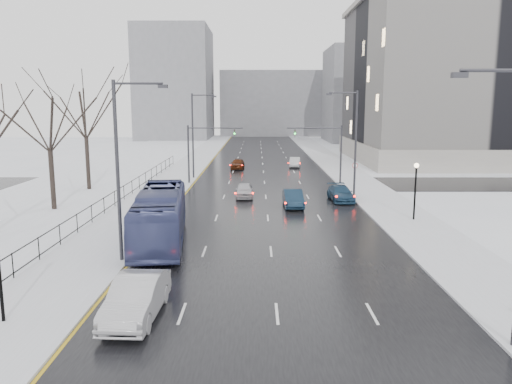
{
  "coord_description": "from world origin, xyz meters",
  "views": [
    {
      "loc": [
        -0.84,
        -6.76,
        8.69
      ],
      "look_at": [
        -0.91,
        28.6,
        2.5
      ],
      "focal_mm": 35.0,
      "sensor_mm": 36.0,
      "label": 1
    }
  ],
  "objects_px": {
    "sedan_center_near": "(244,190)",
    "sedan_center_far": "(238,164)",
    "streetlight_r_mid": "(353,138)",
    "streetlight_l_near": "(121,163)",
    "streetlight_l_far": "(195,131)",
    "mast_signal_right": "(331,147)",
    "lamppost_r_mid": "(416,183)",
    "sedan_right_near": "(293,198)",
    "mast_signal_left": "(198,147)",
    "sedan_right_far": "(341,193)",
    "tree_park_d": "(54,210)",
    "tree_park_e": "(89,190)",
    "bus": "(160,216)",
    "no_uturn_sign": "(355,168)",
    "sedan_left_near": "(136,298)",
    "sedan_right_distant": "(295,162)"
  },
  "relations": [
    {
      "from": "sedan_center_near",
      "to": "sedan_center_far",
      "type": "distance_m",
      "value": 21.45
    },
    {
      "from": "sedan_right_near",
      "to": "mast_signal_right",
      "type": "bearing_deg",
      "value": 67.15
    },
    {
      "from": "mast_signal_right",
      "to": "sedan_center_near",
      "type": "height_order",
      "value": "mast_signal_right"
    },
    {
      "from": "bus",
      "to": "streetlight_l_far",
      "type": "bearing_deg",
      "value": 85.76
    },
    {
      "from": "mast_signal_right",
      "to": "sedan_right_far",
      "type": "xyz_separation_m",
      "value": [
        -0.52,
        -9.93,
        -3.38
      ]
    },
    {
      "from": "lamppost_r_mid",
      "to": "sedan_right_far",
      "type": "bearing_deg",
      "value": 117.45
    },
    {
      "from": "sedan_center_near",
      "to": "sedan_right_near",
      "type": "bearing_deg",
      "value": -46.85
    },
    {
      "from": "sedan_left_near",
      "to": "bus",
      "type": "bearing_deg",
      "value": 98.0
    },
    {
      "from": "tree_park_e",
      "to": "no_uturn_sign",
      "type": "distance_m",
      "value": 27.5
    },
    {
      "from": "tree_park_d",
      "to": "mast_signal_left",
      "type": "distance_m",
      "value": 17.96
    },
    {
      "from": "tree_park_e",
      "to": "sedan_right_near",
      "type": "bearing_deg",
      "value": -23.23
    },
    {
      "from": "sedan_right_far",
      "to": "no_uturn_sign",
      "type": "bearing_deg",
      "value": 64.85
    },
    {
      "from": "sedan_left_near",
      "to": "sedan_center_near",
      "type": "bearing_deg",
      "value": 84.13
    },
    {
      "from": "tree_park_e",
      "to": "sedan_right_near",
      "type": "distance_m",
      "value": 22.27
    },
    {
      "from": "tree_park_d",
      "to": "sedan_center_near",
      "type": "bearing_deg",
      "value": 19.82
    },
    {
      "from": "lamppost_r_mid",
      "to": "sedan_center_near",
      "type": "relative_size",
      "value": 1.06
    },
    {
      "from": "sedan_right_far",
      "to": "sedan_right_distant",
      "type": "distance_m",
      "value": 25.32
    },
    {
      "from": "mast_signal_left",
      "to": "sedan_right_far",
      "type": "relative_size",
      "value": 1.38
    },
    {
      "from": "sedan_left_near",
      "to": "sedan_center_near",
      "type": "distance_m",
      "value": 27.33
    },
    {
      "from": "streetlight_l_near",
      "to": "no_uturn_sign",
      "type": "bearing_deg",
      "value": 54.11
    },
    {
      "from": "mast_signal_left",
      "to": "sedan_left_near",
      "type": "relative_size",
      "value": 1.25
    },
    {
      "from": "sedan_right_far",
      "to": "sedan_center_far",
      "type": "distance_m",
      "value": 25.21
    },
    {
      "from": "tree_park_d",
      "to": "sedan_right_distant",
      "type": "relative_size",
      "value": 3.06
    },
    {
      "from": "bus",
      "to": "sedan_center_near",
      "type": "bearing_deg",
      "value": 65.62
    },
    {
      "from": "streetlight_l_far",
      "to": "mast_signal_right",
      "type": "relative_size",
      "value": 1.54
    },
    {
      "from": "streetlight_r_mid",
      "to": "streetlight_l_near",
      "type": "xyz_separation_m",
      "value": [
        -16.33,
        -20.0,
        0.0
      ]
    },
    {
      "from": "streetlight_l_near",
      "to": "bus",
      "type": "xyz_separation_m",
      "value": [
        1.17,
        4.17,
        -3.9
      ]
    },
    {
      "from": "sedan_right_distant",
      "to": "streetlight_l_near",
      "type": "bearing_deg",
      "value": -99.82
    },
    {
      "from": "tree_park_e",
      "to": "sedan_right_distant",
      "type": "height_order",
      "value": "tree_park_e"
    },
    {
      "from": "no_uturn_sign",
      "to": "sedan_center_near",
      "type": "distance_m",
      "value": 12.14
    },
    {
      "from": "tree_park_e",
      "to": "streetlight_l_far",
      "type": "bearing_deg",
      "value": 38.57
    },
    {
      "from": "sedan_left_near",
      "to": "tree_park_d",
      "type": "bearing_deg",
      "value": 121.33
    },
    {
      "from": "sedan_left_near",
      "to": "bus",
      "type": "height_order",
      "value": "bus"
    },
    {
      "from": "sedan_right_near",
      "to": "bus",
      "type": "bearing_deg",
      "value": -131.15
    },
    {
      "from": "streetlight_l_far",
      "to": "bus",
      "type": "bearing_deg",
      "value": -87.6
    },
    {
      "from": "sedan_center_near",
      "to": "sedan_right_distant",
      "type": "xyz_separation_m",
      "value": [
        6.54,
        23.61,
        -0.02
      ]
    },
    {
      "from": "no_uturn_sign",
      "to": "lamppost_r_mid",
      "type": "bearing_deg",
      "value": -82.67
    },
    {
      "from": "mast_signal_right",
      "to": "sedan_right_near",
      "type": "relative_size",
      "value": 1.44
    },
    {
      "from": "bus",
      "to": "sedan_right_far",
      "type": "distance_m",
      "value": 19.61
    },
    {
      "from": "lamppost_r_mid",
      "to": "streetlight_r_mid",
      "type": "bearing_deg",
      "value": 105.82
    },
    {
      "from": "mast_signal_right",
      "to": "no_uturn_sign",
      "type": "relative_size",
      "value": 2.41
    },
    {
      "from": "sedan_right_far",
      "to": "sedan_right_distant",
      "type": "bearing_deg",
      "value": 92.07
    },
    {
      "from": "mast_signal_left",
      "to": "sedan_center_far",
      "type": "relative_size",
      "value": 1.54
    },
    {
      "from": "mast_signal_left",
      "to": "sedan_center_far",
      "type": "xyz_separation_m",
      "value": [
        3.83,
        13.08,
        -3.35
      ]
    },
    {
      "from": "sedan_right_near",
      "to": "sedan_right_far",
      "type": "distance_m",
      "value": 5.37
    },
    {
      "from": "tree_park_d",
      "to": "sedan_right_far",
      "type": "height_order",
      "value": "tree_park_d"
    },
    {
      "from": "streetlight_r_mid",
      "to": "streetlight_l_near",
      "type": "distance_m",
      "value": 25.82
    },
    {
      "from": "streetlight_r_mid",
      "to": "sedan_right_near",
      "type": "relative_size",
      "value": 2.22
    },
    {
      "from": "mast_signal_right",
      "to": "sedan_center_far",
      "type": "xyz_separation_m",
      "value": [
        -10.83,
        13.08,
        -3.35
      ]
    },
    {
      "from": "sedan_center_far",
      "to": "sedan_right_distant",
      "type": "relative_size",
      "value": 1.03
    }
  ]
}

